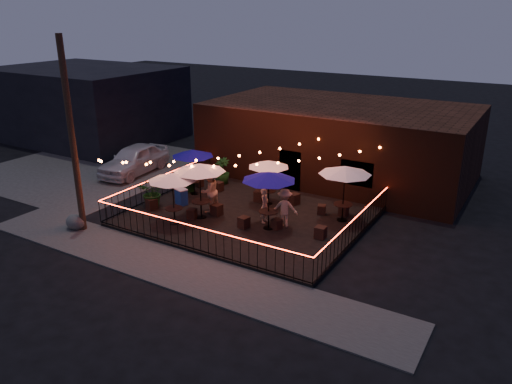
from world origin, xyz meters
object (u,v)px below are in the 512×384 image
at_px(cafe_table_3, 269,164).
at_px(cafe_table_5, 345,171).
at_px(cafe_table_0, 172,178).
at_px(utility_pole, 72,138).
at_px(cafe_table_4, 269,177).
at_px(boulder, 76,222).
at_px(cafe_table_1, 193,154).
at_px(cafe_table_2, 200,168).
at_px(cooler, 181,196).

relative_size(cafe_table_3, cafe_table_5, 0.74).
bearing_deg(cafe_table_0, utility_pole, -144.00).
relative_size(cafe_table_0, cafe_table_4, 1.04).
bearing_deg(boulder, cafe_table_4, 29.38).
bearing_deg(cafe_table_3, cafe_table_4, -60.28).
distance_m(cafe_table_1, cafe_table_2, 3.10).
height_order(utility_pole, cafe_table_2, utility_pole).
xyz_separation_m(cafe_table_1, cooler, (0.36, -1.46, -1.69)).
xyz_separation_m(utility_pole, cooler, (1.96, 4.16, -3.46)).
height_order(utility_pole, cafe_table_1, utility_pole).
relative_size(cafe_table_2, cafe_table_5, 0.92).
bearing_deg(cafe_table_1, utility_pole, -105.90).
relative_size(cafe_table_1, cafe_table_2, 1.00).
height_order(cafe_table_0, cafe_table_4, cafe_table_4).
xyz_separation_m(cafe_table_4, cooler, (-4.88, 0.28, -1.88)).
bearing_deg(cafe_table_5, utility_pole, -145.80).
bearing_deg(cafe_table_1, boulder, -108.20).
xyz_separation_m(cafe_table_2, cafe_table_3, (1.73, 2.96, -0.33)).
xyz_separation_m(cafe_table_1, boulder, (-1.89, -5.76, -1.89)).
distance_m(cafe_table_2, cafe_table_4, 3.17).
xyz_separation_m(cafe_table_3, boulder, (-5.74, -6.47, -1.76)).
bearing_deg(boulder, cafe_table_0, 35.21).
distance_m(utility_pole, cafe_table_4, 8.02).
height_order(cafe_table_0, boulder, cafe_table_0).
bearing_deg(cafe_table_2, cafe_table_0, -118.73).
bearing_deg(cafe_table_3, cafe_table_2, -120.32).
xyz_separation_m(cafe_table_2, boulder, (-4.01, -3.51, -2.08)).
height_order(cafe_table_3, cafe_table_5, cafe_table_5).
relative_size(cafe_table_2, cafe_table_3, 1.24).
xyz_separation_m(cafe_table_3, cafe_table_5, (3.75, -0.08, 0.32)).
relative_size(utility_pole, cafe_table_3, 3.64).
relative_size(cafe_table_2, cafe_table_4, 1.10).
relative_size(cafe_table_4, cafe_table_5, 0.83).
bearing_deg(cafe_table_0, cooler, 121.15).
xyz_separation_m(cafe_table_0, cafe_table_2, (0.61, 1.11, 0.21)).
distance_m(cafe_table_4, boulder, 8.45).
relative_size(cafe_table_0, cafe_table_2, 0.95).
xyz_separation_m(cafe_table_2, cooler, (-1.75, 0.79, -1.88)).
height_order(utility_pole, cafe_table_3, utility_pole).
bearing_deg(cafe_table_0, cafe_table_1, 114.25).
height_order(cafe_table_2, cafe_table_3, cafe_table_2).
bearing_deg(cafe_table_4, cafe_table_3, 119.72).
bearing_deg(cooler, cafe_table_3, 51.65).
bearing_deg(cafe_table_5, cafe_table_3, 178.85).
bearing_deg(cooler, cafe_table_4, 16.48).
bearing_deg(boulder, cafe_table_3, 48.40).
bearing_deg(cafe_table_5, cafe_table_4, -134.76).
bearing_deg(cafe_table_2, boulder, -138.81).
relative_size(cafe_table_4, boulder, 2.81).
distance_m(cafe_table_2, cafe_table_3, 3.44).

